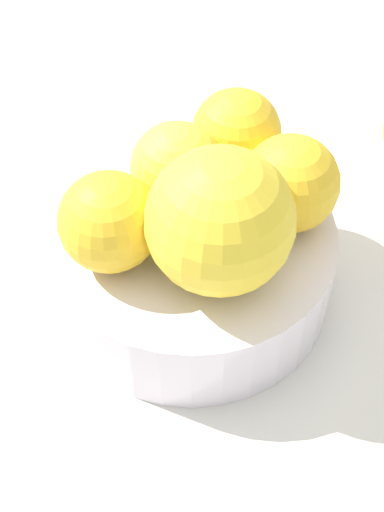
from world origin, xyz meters
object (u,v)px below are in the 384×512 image
at_px(orange_in_bowl_0, 290,184).
at_px(orange_in_bowl_2, 236,133).
at_px(orange_in_bowl_3, 177,168).
at_px(orange_in_bowl_1, 220,221).
at_px(orange_in_bowl_4, 109,222).
at_px(fruit_bowl, 192,263).

distance_m(orange_in_bowl_0, orange_in_bowl_2, 0.06).
bearing_deg(orange_in_bowl_3, orange_in_bowl_1, -21.82).
xyz_separation_m(orange_in_bowl_3, orange_in_bowl_4, (0.01, -0.06, 0.00)).
height_order(orange_in_bowl_1, orange_in_bowl_4, orange_in_bowl_1).
height_order(orange_in_bowl_0, orange_in_bowl_4, same).
relative_size(orange_in_bowl_0, orange_in_bowl_3, 1.03).
xyz_separation_m(orange_in_bowl_1, orange_in_bowl_2, (-0.06, 0.08, -0.01)).
height_order(orange_in_bowl_0, orange_in_bowl_2, orange_in_bowl_0).
relative_size(orange_in_bowl_1, orange_in_bowl_3, 1.45).
distance_m(fruit_bowl, orange_in_bowl_1, 0.08).
xyz_separation_m(fruit_bowl, orange_in_bowl_1, (0.03, -0.01, 0.07)).
xyz_separation_m(orange_in_bowl_0, orange_in_bowl_4, (-0.05, -0.10, -0.00)).
relative_size(orange_in_bowl_0, orange_in_bowl_4, 1.01).
bearing_deg(orange_in_bowl_1, fruit_bowl, 161.28).
bearing_deg(orange_in_bowl_1, orange_in_bowl_2, 126.77).
height_order(fruit_bowl, orange_in_bowl_0, orange_in_bowl_0).
height_order(orange_in_bowl_3, orange_in_bowl_4, orange_in_bowl_4).
bearing_deg(fruit_bowl, orange_in_bowl_2, 109.44).
bearing_deg(orange_in_bowl_2, orange_in_bowl_1, -53.23).
bearing_deg(orange_in_bowl_2, orange_in_bowl_3, -93.85).
relative_size(fruit_bowl, orange_in_bowl_4, 3.04).
xyz_separation_m(fruit_bowl, orange_in_bowl_3, (-0.03, 0.01, 0.06)).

